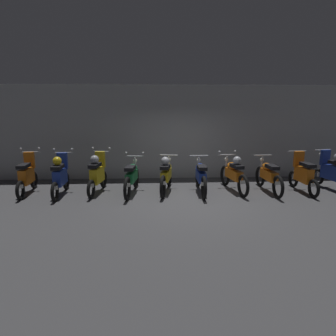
% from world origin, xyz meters
% --- Properties ---
extents(ground_plane, '(80.00, 80.00, 0.00)m').
position_xyz_m(ground_plane, '(0.00, 0.00, 0.00)').
color(ground_plane, '#424244').
extents(back_wall, '(17.08, 0.30, 3.22)m').
position_xyz_m(back_wall, '(0.00, 2.73, 1.61)').
color(back_wall, '#9EA0A3').
rests_on(back_wall, ground).
extents(motorbike_slot_0, '(0.59, 1.68, 1.29)m').
position_xyz_m(motorbike_slot_0, '(-4.54, 0.91, 0.53)').
color(motorbike_slot_0, black).
rests_on(motorbike_slot_0, ground).
extents(motorbike_slot_1, '(0.59, 1.68, 1.29)m').
position_xyz_m(motorbike_slot_1, '(-3.53, 0.71, 0.57)').
color(motorbike_slot_1, black).
rests_on(motorbike_slot_1, ground).
extents(motorbike_slot_2, '(0.59, 1.68, 1.29)m').
position_xyz_m(motorbike_slot_2, '(-2.52, 0.90, 0.57)').
color(motorbike_slot_2, black).
rests_on(motorbike_slot_2, ground).
extents(motorbike_slot_3, '(0.59, 1.95, 1.15)m').
position_xyz_m(motorbike_slot_3, '(-1.51, 0.76, 0.49)').
color(motorbike_slot_3, black).
rests_on(motorbike_slot_3, ground).
extents(motorbike_slot_4, '(0.61, 1.93, 1.08)m').
position_xyz_m(motorbike_slot_4, '(-0.50, 0.89, 0.53)').
color(motorbike_slot_4, black).
rests_on(motorbike_slot_4, ground).
extents(motorbike_slot_5, '(0.56, 1.95, 1.03)m').
position_xyz_m(motorbike_slot_5, '(0.50, 0.75, 0.49)').
color(motorbike_slot_5, black).
rests_on(motorbike_slot_5, ground).
extents(motorbike_slot_6, '(0.58, 1.94, 1.15)m').
position_xyz_m(motorbike_slot_6, '(1.51, 0.87, 0.53)').
color(motorbike_slot_6, black).
rests_on(motorbike_slot_6, ground).
extents(motorbike_slot_7, '(0.56, 1.95, 1.03)m').
position_xyz_m(motorbike_slot_7, '(2.52, 0.73, 0.49)').
color(motorbike_slot_7, black).
rests_on(motorbike_slot_7, ground).
extents(motorbike_slot_8, '(0.56, 1.68, 1.18)m').
position_xyz_m(motorbike_slot_8, '(3.53, 0.66, 0.52)').
color(motorbike_slot_8, black).
rests_on(motorbike_slot_8, ground).
extents(motorbike_slot_9, '(0.56, 1.67, 1.18)m').
position_xyz_m(motorbike_slot_9, '(4.53, 0.89, 0.57)').
color(motorbike_slot_9, black).
rests_on(motorbike_slot_9, ground).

